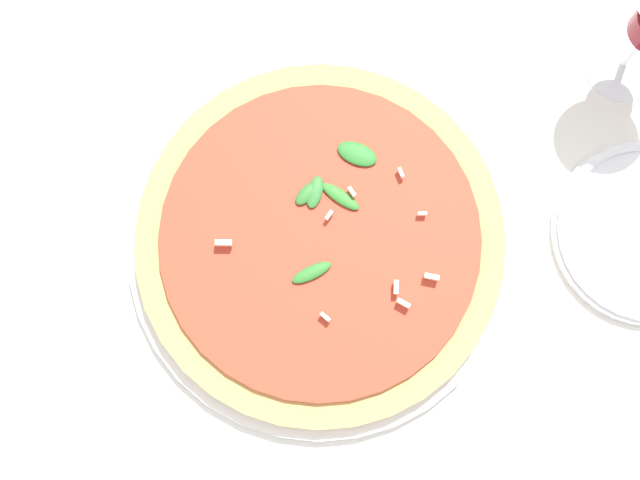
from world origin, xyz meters
name	(u,v)px	position (x,y,z in m)	size (l,w,h in m)	color
ground_plane	(325,266)	(0.00, 0.00, 0.00)	(6.00, 6.00, 0.00)	silver
pizza_arugula_main	(320,243)	(0.02, -0.01, 0.02)	(0.34, 0.34, 0.05)	white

